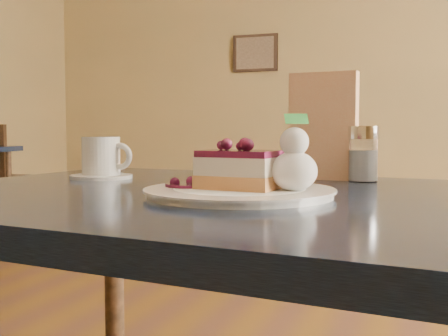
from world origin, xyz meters
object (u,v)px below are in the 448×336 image
(main_table, at_px, (252,241))
(coffee_set, at_px, (102,160))
(dessert_plate, at_px, (239,193))
(cheesecake_slice, at_px, (239,170))

(main_table, xyz_separation_m, coffee_set, (-0.39, 0.15, 0.12))
(dessert_plate, height_order, coffee_set, coffee_set)
(cheesecake_slice, relative_size, coffee_set, 0.92)
(cheesecake_slice, distance_m, coffee_set, 0.43)
(cheesecake_slice, bearing_deg, coffee_set, 157.78)
(coffee_set, bearing_deg, cheesecake_slice, -27.81)
(dessert_plate, height_order, cheesecake_slice, cheesecake_slice)
(main_table, height_order, dessert_plate, dessert_plate)
(main_table, xyz_separation_m, dessert_plate, (-0.00, -0.05, 0.09))
(coffee_set, bearing_deg, main_table, -21.27)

